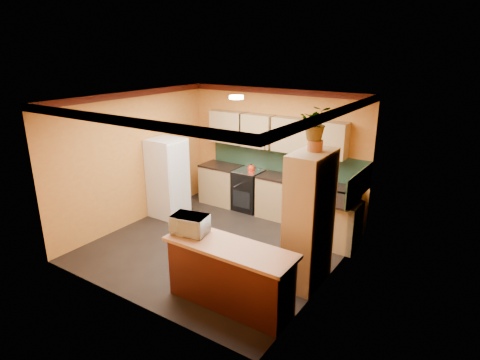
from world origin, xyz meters
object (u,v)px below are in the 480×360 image
Objects in this scene: fridge at (168,178)px; microwave at (190,224)px; stove at (248,190)px; pantry at (309,220)px; breakfast_bar at (230,277)px; base_cabinets_back at (273,196)px.

microwave is (2.24, -1.92, 0.22)m from fridge.
fridge is 3.33× the size of microwave.
pantry is at bearing -40.62° from stove.
pantry reaches higher than stove.
microwave is at bearing 180.00° from breakfast_bar.
fridge is (-1.26, -1.23, 0.39)m from stove.
fridge is 3.54m from breakfast_bar.
base_cabinets_back is at bearing 130.50° from pantry.
pantry is 4.12× the size of microwave.
pantry is at bearing 28.45° from microwave.
stove is 3.57m from breakfast_bar.
microwave is at bearing -72.73° from stove.
breakfast_bar is (-0.66, -1.15, -0.61)m from pantry.
breakfast_bar is (1.68, -3.15, -0.02)m from stove.
fridge is at bearing 167.89° from pantry.
fridge is at bearing 127.66° from microwave.
pantry is (3.60, -0.77, 0.20)m from fridge.
stove is at bearing 139.38° from pantry.
base_cabinets_back is 7.16× the size of microwave.
microwave reaches higher than base_cabinets_back.
stove is 1.81m from fridge.
pantry is at bearing 60.19° from breakfast_bar.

